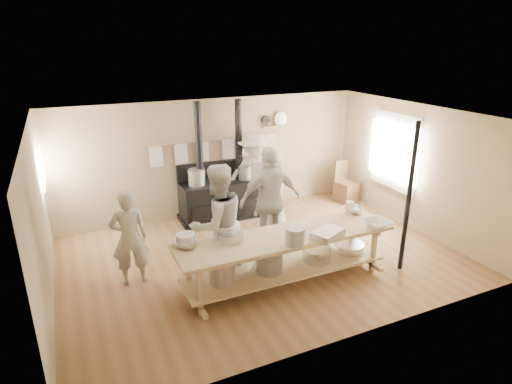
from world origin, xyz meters
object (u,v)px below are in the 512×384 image
Objects in this scene: stove at (221,195)px; cook_center at (272,195)px; prep_table at (285,254)px; cook_by_window at (254,174)px; roasting_pan at (328,234)px; cook_left at (218,224)px; cook_right at (270,200)px; chair at (346,190)px; cook_far_left at (129,238)px.

stove is 1.46× the size of cook_center.
prep_table is at bearing -90.04° from stove.
stove is at bearing -96.03° from cook_center.
cook_by_window reaches higher than roasting_pan.
cook_center is at bearing -156.19° from cook_left.
cook_left reaches higher than cook_center.
cook_right is 3.34m from chair.
chair is at bearing -159.80° from cook_far_left.
roasting_pan is at bearing 157.62° from cook_far_left.
roasting_pan is (0.57, -0.33, 0.39)m from prep_table.
prep_table is at bearing 158.81° from cook_far_left.
stove reaches higher than cook_left.
cook_center is 0.61m from cook_right.
stove is at bearing -176.08° from cook_by_window.
stove reaches higher than cook_far_left.
cook_left is (-0.95, 0.53, 0.48)m from prep_table.
roasting_pan is (0.57, -3.35, 0.39)m from stove.
cook_by_window is 3.74× the size of roasting_pan.
cook_far_left is 2.57m from cook_right.
cook_right reaches higher than cook_by_window.
stove is at bearing -123.13° from cook_left.
cook_far_left is 1.43m from cook_left.
cook_by_window is 2.51m from chair.
cook_left is at bearing -163.87° from chair.
cook_right is 3.93× the size of roasting_pan.
stove is 5.07× the size of roasting_pan.
chair is at bearing 172.75° from cook_center.
cook_center reaches higher than chair.
cook_by_window is (0.74, 2.85, 0.44)m from prep_table.
cook_left reaches higher than roasting_pan.
cook_far_left is 0.80× the size of cook_right.
cook_left is (1.32, -0.50, 0.19)m from cook_far_left.
cook_by_window is at bearing -102.13° from cook_right.
cook_far_left is 0.91× the size of cook_center.
cook_right is at bearing 30.20° from cook_center.
roasting_pan is at bearing -76.45° from cook_by_window.
cook_right reaches higher than cook_left.
roasting_pan is (-0.02, -1.98, 0.02)m from cook_center.
cook_left is 3.91× the size of roasting_pan.
prep_table is 2.51m from cook_far_left.
cook_right is 1.50m from roasting_pan.
cook_left is at bearing 28.76° from cook_right.
cook_center is 1.79× the size of chair.
roasting_pan is at bearing -80.38° from stove.
stove is at bearing 99.62° from roasting_pan.
roasting_pan is at bearing -30.09° from prep_table.
cook_center is at bearing 70.35° from prep_table.
stove is 3.42m from roasting_pan.
stove is 0.72× the size of prep_table.
stove is at bearing 162.50° from chair.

